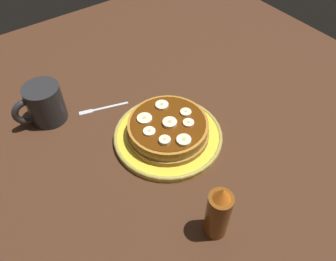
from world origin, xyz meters
TOP-DOWN VIEW (x-y plane):
  - ground_plane at (0.00, 0.00)cm, footprint 140.00×140.00cm
  - plate at (0.00, 0.00)cm, footprint 26.16×26.16cm
  - pancake_stack at (0.11, 0.16)cm, footprint 19.72×19.56cm
  - banana_slice_0 at (0.47, 0.68)cm, footprint 3.33×3.33cm
  - banana_slice_1 at (-3.57, 3.06)cm, footprint 2.61×2.61cm
  - banana_slice_2 at (5.16, 0.02)cm, footprint 2.78×2.78cm
  - banana_slice_3 at (0.57, 6.66)cm, footprint 3.28×3.28cm
  - banana_slice_4 at (-5.17, 0.47)cm, footprint 2.64×2.64cm
  - banana_slice_5 at (3.96, 4.28)cm, footprint 2.62×2.62cm
  - banana_slice_6 at (-1.99, -5.27)cm, footprint 3.18×3.18cm
  - banana_slice_7 at (3.81, -4.05)cm, footprint 3.54×3.54cm
  - coffee_mug at (20.78, -23.19)cm, footprint 12.64×8.83cm
  - fork at (8.47, -18.42)cm, footprint 12.72×4.71cm
  - syrup_bottle at (6.47, 24.37)cm, footprint 4.53×4.53cm

SIDE VIEW (x-z plane):
  - ground_plane at x=0.00cm, z-range -3.00..0.00cm
  - fork at x=8.47cm, z-range 0.00..0.50cm
  - plate at x=0.00cm, z-range 0.06..1.69cm
  - pancake_stack at x=0.11cm, z-range 1.31..5.47cm
  - coffee_mug at x=20.78cm, z-range 0.15..10.12cm
  - banana_slice_7 at x=3.81cm, z-range 5.32..6.00cm
  - banana_slice_2 at x=5.16cm, z-range 5.32..6.01cm
  - banana_slice_1 at x=-3.57cm, z-range 5.32..6.04cm
  - banana_slice_4 at x=-5.17cm, z-range 5.32..6.09cm
  - banana_slice_6 at x=-1.99cm, z-range 5.32..6.16cm
  - banana_slice_3 at x=0.57cm, z-range 5.32..6.30cm
  - banana_slice_5 at x=3.96cm, z-range 5.32..6.37cm
  - banana_slice_0 at x=0.47cm, z-range 5.32..6.40cm
  - syrup_bottle at x=6.47cm, z-range -0.62..13.77cm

